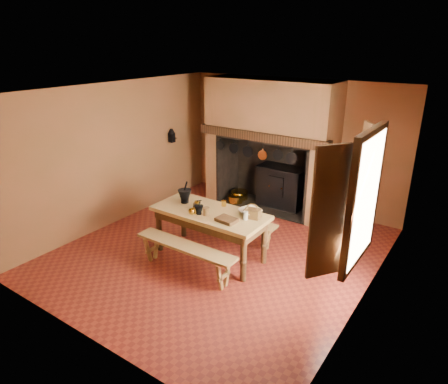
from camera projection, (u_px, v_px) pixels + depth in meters
name	position (u px, v px, depth m)	size (l,w,h in m)	color
floor	(220.00, 251.00, 7.12)	(5.50, 5.50, 0.00)	maroon
ceiling	(219.00, 91.00, 6.12)	(5.50, 5.50, 0.00)	silver
back_wall	(292.00, 144.00, 8.74)	(5.00, 0.02, 2.80)	#985C3C
wall_left	(117.00, 154.00, 7.94)	(0.02, 5.50, 2.80)	#985C3C
wall_right	(373.00, 211.00, 5.30)	(0.02, 5.50, 2.80)	#985C3C
wall_front	(80.00, 242.00, 4.51)	(5.00, 0.02, 2.80)	#985C3C
chimney_breast	(271.00, 127.00, 8.41)	(2.95, 0.96, 2.80)	#985C3C
iron_range	(281.00, 186.00, 8.86)	(1.12, 0.55, 1.60)	black
hearth_pans	(238.00, 196.00, 9.35)	(0.51, 0.62, 0.20)	gold
hanging_pans	(257.00, 152.00, 8.21)	(1.92, 0.29, 0.27)	black
onion_string	(318.00, 165.00, 7.50)	(0.12, 0.10, 0.46)	#91541A
herb_bunch	(327.00, 164.00, 7.39)	(0.20, 0.20, 0.35)	#58612E
window	(355.00, 197.00, 4.97)	(0.39, 1.75, 1.76)	white
wall_coffee_mill	(172.00, 135.00, 9.05)	(0.23, 0.16, 0.31)	black
work_table	(210.00, 218.00, 6.72)	(1.97, 0.87, 0.85)	tan
bench_front	(185.00, 252.00, 6.32)	(1.81, 0.32, 0.51)	tan
bench_back	(233.00, 222.00, 7.40)	(1.72, 0.30, 0.48)	tan
mortar_large	(185.00, 195.00, 6.97)	(0.24, 0.24, 0.40)	black
mortar_small	(199.00, 209.00, 6.52)	(0.15, 0.15, 0.26)	black
coffee_grinder	(197.00, 205.00, 6.74)	(0.16, 0.15, 0.17)	#3B2312
brass_mug_a	(195.00, 211.00, 6.56)	(0.09, 0.09, 0.10)	gold
brass_mug_b	(224.00, 203.00, 6.86)	(0.09, 0.09, 0.10)	gold
mixing_bowl	(250.00, 212.00, 6.53)	(0.36, 0.36, 0.09)	beige
stoneware_crock	(206.00, 211.00, 6.49)	(0.11, 0.11, 0.14)	brown
glass_jar	(245.00, 216.00, 6.33)	(0.08, 0.08, 0.14)	beige
wicker_basket	(252.00, 213.00, 6.40)	(0.28, 0.23, 0.24)	#503618
wooden_tray	(227.00, 220.00, 6.28)	(0.33, 0.23, 0.06)	#3B2312
brass_cup	(192.00, 212.00, 6.53)	(0.11, 0.11, 0.09)	gold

